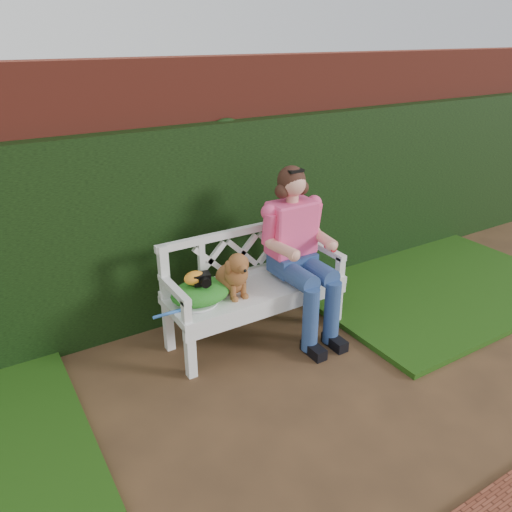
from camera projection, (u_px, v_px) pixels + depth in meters
ground at (285, 428)px, 3.28m from camera, size 60.00×60.00×0.00m
brick_wall at (163, 194)px, 4.30m from camera, size 10.00×0.30×2.20m
ivy_hedge at (175, 229)px, 4.23m from camera, size 10.00×0.18×1.70m
grass_right at (428, 283)px, 5.11m from camera, size 2.60×2.00×0.05m
garden_bench at (256, 311)px, 4.18m from camera, size 1.62×0.72×0.48m
seated_woman at (294, 253)px, 4.14m from camera, size 0.71×0.88×1.41m
dog at (232, 272)px, 3.89m from camera, size 0.34×0.41×0.38m
tennis_racket at (197, 305)px, 3.77m from camera, size 0.57×0.31×0.03m
green_bag at (200, 292)px, 3.82m from camera, size 0.57×0.51×0.16m
camera_item at (202, 279)px, 3.75m from camera, size 0.15×0.13×0.09m
baseball_glove at (195, 278)px, 3.74m from camera, size 0.18×0.14×0.11m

